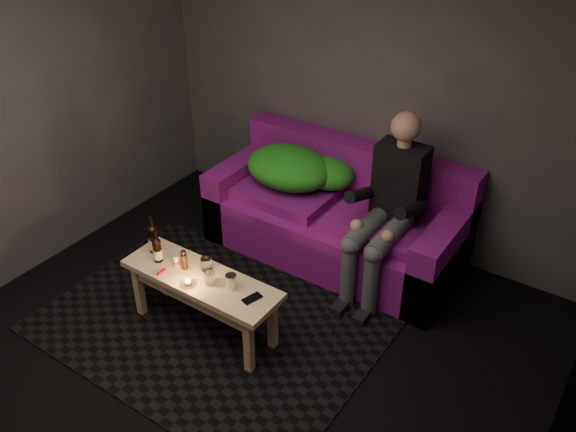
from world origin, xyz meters
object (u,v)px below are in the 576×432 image
at_px(sofa, 338,218).
at_px(person, 389,204).
at_px(beer_bottle_b, 157,250).
at_px(steel_cup, 231,281).
at_px(coffee_table, 202,287).
at_px(beer_bottle_a, 154,239).

xyz_separation_m(sofa, person, (0.51, -0.17, 0.40)).
distance_m(sofa, person, 0.67).
relative_size(sofa, person, 1.50).
height_order(beer_bottle_b, steel_cup, beer_bottle_b).
height_order(sofa, beer_bottle_b, sofa).
bearing_deg(steel_cup, sofa, 88.10).
distance_m(coffee_table, beer_bottle_b, 0.41).
relative_size(person, beer_bottle_a, 4.72).
bearing_deg(beer_bottle_b, steel_cup, 4.89).
bearing_deg(beer_bottle_a, person, 42.72).
relative_size(coffee_table, beer_bottle_a, 4.02).
xyz_separation_m(coffee_table, beer_bottle_a, (-0.47, 0.04, 0.20)).
distance_m(sofa, beer_bottle_a, 1.58).
bearing_deg(sofa, beer_bottle_a, -119.54).
height_order(coffee_table, beer_bottle_b, beer_bottle_b).
bearing_deg(person, sofa, 161.64).
xyz_separation_m(beer_bottle_b, steel_cup, (0.62, 0.05, -0.04)).
xyz_separation_m(beer_bottle_a, beer_bottle_b, (0.10, -0.07, -0.02)).
bearing_deg(beer_bottle_a, steel_cup, -1.35).
bearing_deg(steel_cup, beer_bottle_a, 178.65).
distance_m(beer_bottle_a, beer_bottle_b, 0.13).
xyz_separation_m(person, coffee_table, (-0.81, -1.23, -0.33)).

